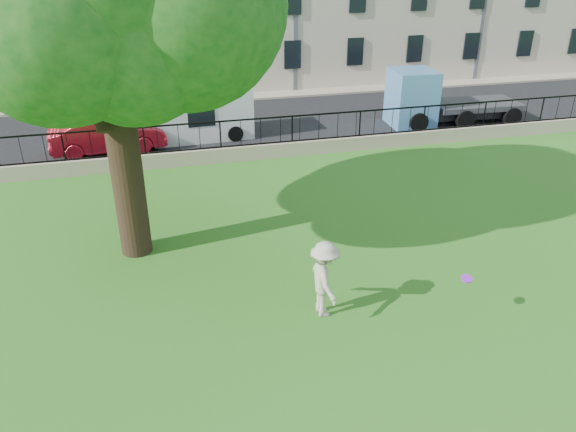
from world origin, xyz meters
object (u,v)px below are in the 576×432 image
object	(u,v)px
man	(325,279)
blue_truck	(453,96)
frisbee	(467,278)
white_van	(189,113)
red_sedan	(108,134)

from	to	relation	value
man	blue_truck	distance (m)	17.54
frisbee	blue_truck	distance (m)	16.70
frisbee	white_van	bearing A→B (deg)	107.70
red_sedan	blue_truck	bearing A→B (deg)	-95.32
man	red_sedan	size ratio (longest dim) A/B	0.41
man	red_sedan	world-z (taller)	man
red_sedan	frisbee	bearing A→B (deg)	-155.72
white_van	red_sedan	bearing A→B (deg)	-167.13
white_van	blue_truck	world-z (taller)	blue_truck
man	white_van	bearing A→B (deg)	5.68
frisbee	white_van	world-z (taller)	white_van
white_van	frisbee	bearing A→B (deg)	-75.13
white_van	blue_truck	size ratio (longest dim) A/B	0.87
frisbee	blue_truck	xyz separation A→B (m)	(7.89, 14.71, 0.17)
red_sedan	white_van	bearing A→B (deg)	-80.45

